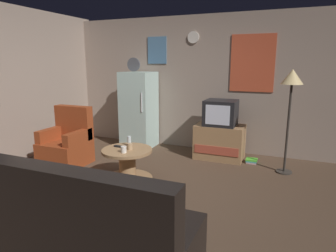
# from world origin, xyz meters

# --- Properties ---
(ground_plane) EXTENTS (12.00, 12.00, 0.00)m
(ground_plane) POSITION_xyz_m (0.00, 0.00, 0.00)
(ground_plane) COLOR #4C3828
(wall_with_art) EXTENTS (5.20, 0.12, 2.55)m
(wall_with_art) POSITION_xyz_m (0.01, 2.45, 1.28)
(wall_with_art) COLOR gray
(wall_with_art) RESTS_ON ground_plane
(fridge) EXTENTS (0.60, 0.62, 1.77)m
(fridge) POSITION_xyz_m (-1.01, 2.07, 0.75)
(fridge) COLOR silver
(fridge) RESTS_ON ground_plane
(tv_stand) EXTENTS (0.84, 0.53, 0.60)m
(tv_stand) POSITION_xyz_m (0.67, 1.93, 0.30)
(tv_stand) COLOR #9E754C
(tv_stand) RESTS_ON ground_plane
(crt_tv) EXTENTS (0.54, 0.51, 0.44)m
(crt_tv) POSITION_xyz_m (0.67, 1.93, 0.82)
(crt_tv) COLOR black
(crt_tv) RESTS_ON tv_stand
(standing_lamp) EXTENTS (0.32, 0.32, 1.59)m
(standing_lamp) POSITION_xyz_m (1.77, 1.62, 1.36)
(standing_lamp) COLOR #332D28
(standing_lamp) RESTS_ON ground_plane
(coffee_table) EXTENTS (0.72, 0.72, 0.47)m
(coffee_table) POSITION_xyz_m (-0.33, 0.41, 0.24)
(coffee_table) COLOR #9E754C
(coffee_table) RESTS_ON ground_plane
(wine_glass) EXTENTS (0.05, 0.05, 0.15)m
(wine_glass) POSITION_xyz_m (-0.38, 0.57, 0.55)
(wine_glass) COLOR silver
(wine_glass) RESTS_ON coffee_table
(mug_ceramic_white) EXTENTS (0.08, 0.08, 0.09)m
(mug_ceramic_white) POSITION_xyz_m (-0.29, 0.25, 0.52)
(mug_ceramic_white) COLOR silver
(mug_ceramic_white) RESTS_ON coffee_table
(mug_ceramic_tan) EXTENTS (0.08, 0.08, 0.09)m
(mug_ceramic_tan) POSITION_xyz_m (-0.28, 0.41, 0.52)
(mug_ceramic_tan) COLOR tan
(mug_ceramic_tan) RESTS_ON coffee_table
(remote_control) EXTENTS (0.15, 0.06, 0.02)m
(remote_control) POSITION_xyz_m (-0.50, 0.46, 0.49)
(remote_control) COLOR black
(remote_control) RESTS_ON coffee_table
(armchair) EXTENTS (0.68, 0.68, 0.96)m
(armchair) POSITION_xyz_m (-1.63, 0.67, 0.34)
(armchair) COLOR maroon
(armchair) RESTS_ON ground_plane
(couch) EXTENTS (1.70, 0.80, 0.92)m
(couch) POSITION_xyz_m (0.32, -1.26, 0.31)
(couch) COLOR black
(couch) RESTS_ON ground_plane
(book_stack) EXTENTS (0.18, 0.17, 0.08)m
(book_stack) POSITION_xyz_m (1.24, 1.88, 0.04)
(book_stack) COLOR #C89A9C
(book_stack) RESTS_ON ground_plane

